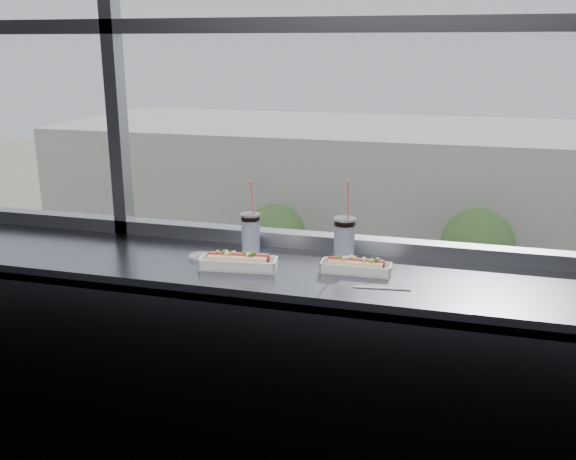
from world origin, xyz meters
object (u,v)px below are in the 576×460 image
(car_near_b, at_px, (188,390))
(car_far_a, at_px, (201,298))
(tree_left, at_px, (275,235))
(wrapper, at_px, (203,256))
(pedestrian_c, at_px, (545,299))
(pedestrian_b, at_px, (392,280))
(soda_cup_left, at_px, (251,231))
(car_near_a, at_px, (48,371))
(car_near_c, at_px, (369,416))
(soda_cup_right, at_px, (344,237))
(hotdog_tray_right, at_px, (356,266))
(loose_straw, at_px, (382,288))
(pedestrian_a, at_px, (347,279))
(tree_center, at_px, (477,245))
(hotdog_tray_left, at_px, (239,261))

(car_near_b, relative_size, car_far_a, 0.98)
(car_far_a, height_order, tree_left, tree_left)
(wrapper, xyz_separation_m, pedestrian_c, (5.17, 28.70, -10.97))
(pedestrian_c, height_order, tree_left, tree_left)
(pedestrian_b, xyz_separation_m, tree_left, (-6.02, -1.07, 2.28))
(soda_cup_left, height_order, car_far_a, soda_cup_left)
(car_near_b, bearing_deg, car_near_a, 89.20)
(soda_cup_left, distance_m, car_far_a, 28.69)
(wrapper, height_order, pedestrian_c, wrapper)
(soda_cup_left, distance_m, car_near_c, 19.58)
(soda_cup_right, xyz_separation_m, car_near_a, (-14.18, 16.13, -11.16))
(hotdog_tray_right, distance_m, loose_straw, 0.19)
(pedestrian_a, bearing_deg, car_near_b, 75.42)
(car_near_a, xyz_separation_m, tree_center, (15.48, 12.00, 2.69))
(hotdog_tray_right, relative_size, pedestrian_b, 0.12)
(car_near_a, xyz_separation_m, tree_left, (5.38, 12.00, 2.37))
(wrapper, distance_m, tree_left, 30.72)
(hotdog_tray_left, bearing_deg, car_far_a, 106.72)
(pedestrian_a, bearing_deg, wrapper, 98.90)
(hotdog_tray_right, distance_m, car_near_b, 21.38)
(car_far_a, xyz_separation_m, tree_center, (12.64, 4.00, 2.55))
(wrapper, height_order, car_near_b, wrapper)
(loose_straw, bearing_deg, tree_left, 100.85)
(hotdog_tray_left, height_order, car_near_c, hotdog_tray_left)
(hotdog_tray_right, bearing_deg, hotdog_tray_left, -171.35)
(loose_straw, bearing_deg, wrapper, 163.04)
(hotdog_tray_left, distance_m, wrapper, 0.19)
(wrapper, relative_size, car_near_c, 0.02)
(pedestrian_b, xyz_separation_m, pedestrian_c, (7.41, -0.65, 0.02))
(soda_cup_right, distance_m, pedestrian_b, 31.35)
(hotdog_tray_right, height_order, car_near_c, hotdog_tray_right)
(car_far_a, bearing_deg, tree_center, -74.34)
(wrapper, bearing_deg, loose_straw, -10.25)
(car_near_c, height_order, car_near_b, car_near_c)
(car_near_a, relative_size, pedestrian_c, 2.63)
(wrapper, bearing_deg, car_near_a, 129.96)
(hotdog_tray_right, bearing_deg, pedestrian_c, 79.64)
(car_far_a, bearing_deg, hotdog_tray_left, -157.63)
(car_near_c, distance_m, tree_center, 12.69)
(pedestrian_c, distance_m, pedestrian_a, 9.74)
(soda_cup_right, height_order, tree_left, soda_cup_right)
(soda_cup_right, height_order, wrapper, soda_cup_right)
(car_far_a, height_order, pedestrian_c, car_far_a)
(pedestrian_c, bearing_deg, car_near_b, 43.58)
(car_near_c, bearing_deg, car_near_a, 89.66)
(hotdog_tray_left, distance_m, tree_center, 29.61)
(soda_cup_left, relative_size, car_near_c, 0.05)
(wrapper, distance_m, car_near_a, 23.95)
(soda_cup_right, height_order, pedestrian_b, soda_cup_right)
(soda_cup_right, bearing_deg, car_far_a, 115.18)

